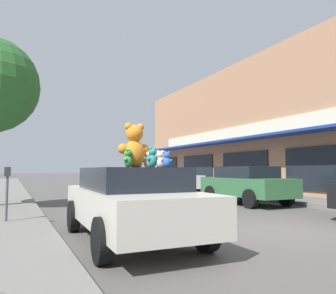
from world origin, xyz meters
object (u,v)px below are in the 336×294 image
object	(u,v)px
plush_art_car	(131,200)
teddy_bear_black	(138,163)
teddy_bear_pink	(139,160)
teddy_bear_teal	(153,157)
parked_car_far_right	(172,180)
parked_car_far_center	(246,184)
teddy_bear_green	(128,158)
teddy_bear_cream	(148,159)
parking_meter	(7,186)
teddy_bear_white	(160,159)
teddy_bear_blue	(167,160)
teddy_bear_red	(150,162)
teddy_bear_giant	(134,146)

from	to	relation	value
plush_art_car	teddy_bear_black	bearing A→B (deg)	50.54
plush_art_car	teddy_bear_pink	xyz separation A→B (m)	(0.50, 0.89, 0.81)
teddy_bear_black	teddy_bear_teal	bearing A→B (deg)	17.70
parked_car_far_right	parked_car_far_center	bearing A→B (deg)	-90.00
teddy_bear_green	teddy_bear_black	bearing A→B (deg)	-178.98
teddy_bear_pink	teddy_bear_cream	size ratio (longest dim) A/B	1.04
parked_car_far_right	parking_meter	size ratio (longest dim) A/B	3.42
teddy_bear_white	teddy_bear_blue	distance (m)	1.07
teddy_bear_white	teddy_bear_cream	xyz separation A→B (m)	(-0.25, 0.06, -0.00)
teddy_bear_red	parking_meter	bearing A→B (deg)	-21.89
teddy_bear_blue	parked_car_far_center	xyz separation A→B (m)	(6.04, 5.37, -0.73)
plush_art_car	teddy_bear_pink	world-z (taller)	teddy_bear_pink
teddy_bear_pink	teddy_bear_green	distance (m)	1.16
teddy_bear_black	teddy_bear_pink	world-z (taller)	teddy_bear_pink
teddy_bear_white	teddy_bear_black	distance (m)	0.48
teddy_bear_green	teddy_bear_blue	bearing A→B (deg)	65.19
parked_car_far_center	parked_car_far_right	bearing A→B (deg)	90.00
teddy_bear_green	parked_car_far_center	world-z (taller)	teddy_bear_green
plush_art_car	teddy_bear_cream	world-z (taller)	teddy_bear_cream
teddy_bear_cream	teddy_bear_black	bearing A→B (deg)	-19.21
plush_art_car	teddy_bear_black	size ratio (longest dim) A/B	19.95
teddy_bear_red	teddy_bear_teal	xyz separation A→B (m)	(-0.54, -1.45, 0.04)
teddy_bear_giant	parked_car_far_center	world-z (taller)	teddy_bear_giant
teddy_bear_giant	teddy_bear_cream	distance (m)	0.38
teddy_bear_pink	teddy_bear_red	xyz separation A→B (m)	(0.15, -0.27, -0.04)
teddy_bear_black	parking_meter	distance (m)	3.36
teddy_bear_green	parked_car_far_right	world-z (taller)	teddy_bear_green
plush_art_car	teddy_bear_pink	size ratio (longest dim) A/B	12.24
parked_car_far_center	teddy_bear_pink	bearing A→B (deg)	-149.27
plush_art_car	teddy_bear_giant	distance (m)	1.07
teddy_bear_giant	teddy_bear_blue	bearing A→B (deg)	101.75
teddy_bear_teal	parked_car_far_right	distance (m)	13.39
plush_art_car	teddy_bear_cream	xyz separation A→B (m)	(0.38, 0.05, 0.81)
teddy_bear_red	teddy_bear_cream	world-z (taller)	teddy_bear_cream
plush_art_car	teddy_bear_red	bearing A→B (deg)	44.83
plush_art_car	parked_car_far_center	size ratio (longest dim) A/B	1.10
teddy_bear_red	teddy_bear_blue	xyz separation A→B (m)	(-0.36, -1.64, -0.00)
teddy_bear_giant	parked_car_far_right	distance (m)	12.63
teddy_bear_blue	parked_car_far_right	bearing A→B (deg)	-98.87
plush_art_car	teddy_bear_cream	bearing A→B (deg)	9.05
teddy_bear_red	teddy_bear_cream	distance (m)	0.63
teddy_bear_red	teddy_bear_green	bearing A→B (deg)	56.56
teddy_bear_giant	teddy_bear_red	xyz separation A→B (m)	(0.56, 0.55, -0.29)
teddy_bear_white	teddy_bear_teal	bearing A→B (deg)	103.68
teddy_bear_white	teddy_bear_pink	xyz separation A→B (m)	(-0.13, 0.89, 0.01)
teddy_bear_cream	teddy_bear_red	bearing A→B (deg)	-72.55
teddy_bear_giant	teddy_bear_blue	world-z (taller)	teddy_bear_giant
plush_art_car	teddy_bear_white	bearing A→B (deg)	0.80
plush_art_car	teddy_bear_cream	distance (m)	0.89
plush_art_car	teddy_bear_red	xyz separation A→B (m)	(0.65, 0.62, 0.77)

